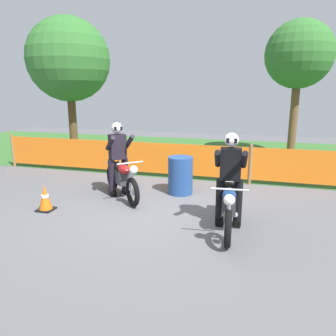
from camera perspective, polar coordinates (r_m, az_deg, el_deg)
The scene contains 11 objects.
ground at distance 6.79m, azimuth -2.51°, elevation -7.30°, with size 24.00×24.00×0.02m, color #5B5B60.
grass_verge at distance 12.55m, azimuth 6.27°, elevation 2.50°, with size 24.00×7.40×0.01m, color #386B2D.
barrier_fence at distance 8.88m, azimuth 2.35°, elevation 1.46°, with size 11.01×0.08×1.05m.
tree_leftmost at distance 12.26m, azimuth -16.95°, elevation 17.55°, with size 2.83×2.83×4.80m.
tree_near_left at distance 12.59m, azimuth 21.89°, elevation 17.75°, with size 2.30×2.30×4.71m.
motorcycle_lead at distance 5.79m, azimuth 10.56°, elevation -6.42°, with size 0.58×1.97×0.93m.
motorcycle_trailing at distance 7.45m, azimuth -8.08°, elevation -1.75°, with size 1.43×1.51×0.93m.
rider_lead at distance 5.85m, azimuth 10.77°, elevation -1.10°, with size 0.58×0.70×1.69m.
rider_trailing at distance 7.54m, azimuth -8.77°, elevation 2.29°, with size 0.76×0.77×1.69m.
traffic_cone at distance 7.10m, azimuth -20.65°, elevation -4.93°, with size 0.32×0.32×0.53m.
spare_drum at distance 7.67m, azimuth 2.17°, elevation -1.29°, with size 0.58×0.58×0.88m, color navy.
Camera 1 is at (2.00, -6.02, 2.42)m, focal length 34.97 mm.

